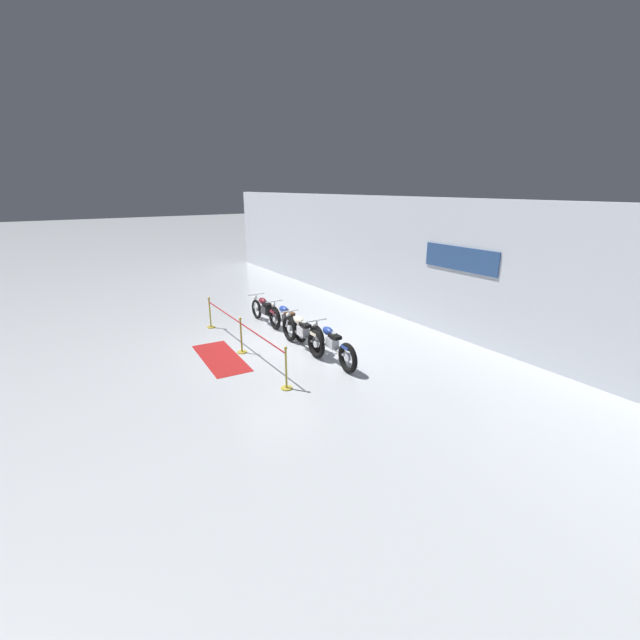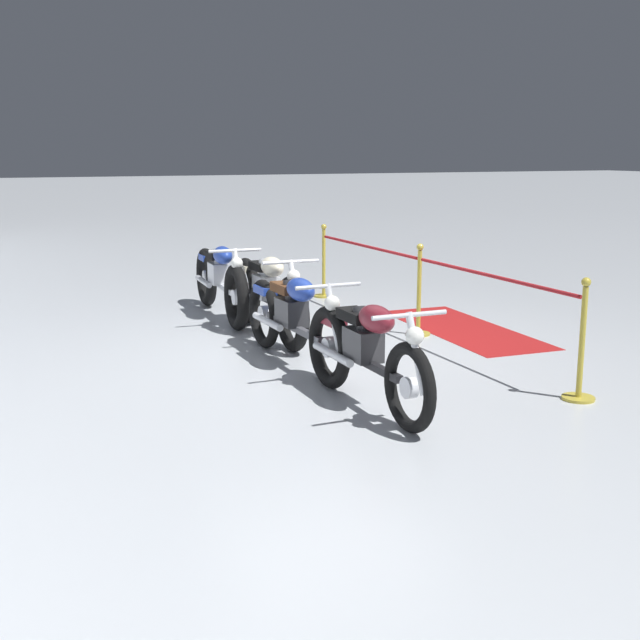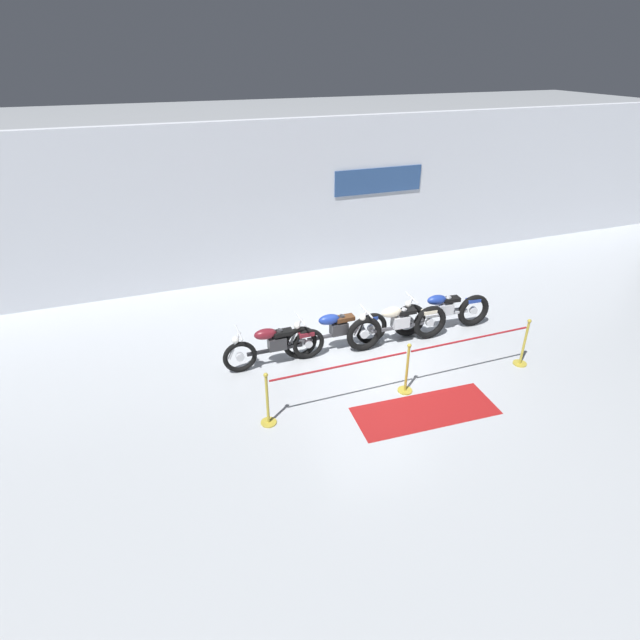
{
  "view_description": "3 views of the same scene",
  "coord_description": "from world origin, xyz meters",
  "px_view_note": "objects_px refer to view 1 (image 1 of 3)",
  "views": [
    {
      "loc": [
        10.83,
        -5.34,
        4.53
      ],
      "look_at": [
        0.42,
        1.26,
        0.66
      ],
      "focal_mm": 24.0,
      "sensor_mm": 36.0,
      "label": 1
    },
    {
      "loc": [
        -7.73,
        3.5,
        2.08
      ],
      "look_at": [
        -1.36,
        0.71,
        0.61
      ],
      "focal_mm": 45.0,
      "sensor_mm": 36.0,
      "label": 2
    },
    {
      "loc": [
        -4.11,
        -7.81,
        5.75
      ],
      "look_at": [
        -0.76,
        1.29,
        0.45
      ],
      "focal_mm": 28.0,
      "sensor_mm": 36.0,
      "label": 3
    }
  ],
  "objects_px": {
    "motorcycle_maroon_0": "(265,311)",
    "motorcycle_blue_3": "(331,345)",
    "motorcycle_blue_1": "(287,320)",
    "floor_banner": "(221,358)",
    "stanchion_mid_right": "(286,375)",
    "stanchion_mid_left": "(241,341)",
    "stanchion_far_left": "(226,320)",
    "motorcycle_cream_2": "(302,333)"
  },
  "relations": [
    {
      "from": "motorcycle_maroon_0",
      "to": "motorcycle_blue_3",
      "type": "relative_size",
      "value": 0.88
    },
    {
      "from": "motorcycle_blue_1",
      "to": "floor_banner",
      "type": "bearing_deg",
      "value": -73.18
    },
    {
      "from": "motorcycle_blue_3",
      "to": "stanchion_mid_right",
      "type": "height_order",
      "value": "stanchion_mid_right"
    },
    {
      "from": "stanchion_mid_left",
      "to": "motorcycle_blue_1",
      "type": "bearing_deg",
      "value": 110.82
    },
    {
      "from": "stanchion_far_left",
      "to": "floor_banner",
      "type": "distance_m",
      "value": 1.5
    },
    {
      "from": "motorcycle_maroon_0",
      "to": "motorcycle_blue_3",
      "type": "height_order",
      "value": "motorcycle_blue_3"
    },
    {
      "from": "floor_banner",
      "to": "stanchion_mid_left",
      "type": "bearing_deg",
      "value": 97.96
    },
    {
      "from": "motorcycle_blue_1",
      "to": "motorcycle_blue_3",
      "type": "bearing_deg",
      "value": -0.64
    },
    {
      "from": "stanchion_far_left",
      "to": "stanchion_mid_right",
      "type": "distance_m",
      "value": 3.82
    },
    {
      "from": "motorcycle_maroon_0",
      "to": "stanchion_far_left",
      "type": "height_order",
      "value": "stanchion_far_left"
    },
    {
      "from": "motorcycle_cream_2",
      "to": "stanchion_mid_left",
      "type": "distance_m",
      "value": 1.73
    },
    {
      "from": "motorcycle_maroon_0",
      "to": "stanchion_mid_right",
      "type": "bearing_deg",
      "value": -19.97
    },
    {
      "from": "motorcycle_cream_2",
      "to": "stanchion_mid_left",
      "type": "bearing_deg",
      "value": -112.26
    },
    {
      "from": "motorcycle_blue_1",
      "to": "stanchion_mid_left",
      "type": "distance_m",
      "value": 1.95
    },
    {
      "from": "motorcycle_maroon_0",
      "to": "motorcycle_blue_1",
      "type": "bearing_deg",
      "value": 3.63
    },
    {
      "from": "motorcycle_maroon_0",
      "to": "motorcycle_blue_3",
      "type": "bearing_deg",
      "value": 0.86
    },
    {
      "from": "motorcycle_blue_1",
      "to": "stanchion_far_left",
      "type": "bearing_deg",
      "value": -103.46
    },
    {
      "from": "motorcycle_maroon_0",
      "to": "motorcycle_blue_3",
      "type": "xyz_separation_m",
      "value": [
        3.97,
        0.06,
        0.01
      ]
    },
    {
      "from": "stanchion_far_left",
      "to": "motorcycle_blue_3",
      "type": "bearing_deg",
      "value": 30.72
    },
    {
      "from": "motorcycle_cream_2",
      "to": "floor_banner",
      "type": "height_order",
      "value": "motorcycle_cream_2"
    },
    {
      "from": "motorcycle_blue_1",
      "to": "stanchion_mid_left",
      "type": "height_order",
      "value": "stanchion_mid_left"
    },
    {
      "from": "motorcycle_blue_3",
      "to": "floor_banner",
      "type": "relative_size",
      "value": 0.94
    },
    {
      "from": "motorcycle_maroon_0",
      "to": "motorcycle_cream_2",
      "type": "height_order",
      "value": "motorcycle_cream_2"
    },
    {
      "from": "stanchion_mid_left",
      "to": "floor_banner",
      "type": "height_order",
      "value": "stanchion_mid_left"
    },
    {
      "from": "motorcycle_blue_3",
      "to": "stanchion_far_left",
      "type": "relative_size",
      "value": 0.45
    },
    {
      "from": "motorcycle_blue_3",
      "to": "stanchion_mid_left",
      "type": "bearing_deg",
      "value": -136.49
    },
    {
      "from": "motorcycle_cream_2",
      "to": "stanchion_mid_right",
      "type": "relative_size",
      "value": 2.26
    },
    {
      "from": "motorcycle_blue_1",
      "to": "motorcycle_cream_2",
      "type": "xyz_separation_m",
      "value": [
        1.35,
        -0.22,
        0.01
      ]
    },
    {
      "from": "motorcycle_blue_1",
      "to": "motorcycle_cream_2",
      "type": "height_order",
      "value": "motorcycle_cream_2"
    },
    {
      "from": "stanchion_far_left",
      "to": "floor_banner",
      "type": "bearing_deg",
      "value": -28.99
    },
    {
      "from": "motorcycle_cream_2",
      "to": "stanchion_mid_left",
      "type": "height_order",
      "value": "stanchion_mid_left"
    },
    {
      "from": "stanchion_far_left",
      "to": "stanchion_mid_right",
      "type": "xyz_separation_m",
      "value": [
        3.81,
        0.0,
        -0.3
      ]
    },
    {
      "from": "stanchion_far_left",
      "to": "stanchion_mid_right",
      "type": "relative_size",
      "value": 5.17
    },
    {
      "from": "stanchion_mid_left",
      "to": "stanchion_mid_right",
      "type": "distance_m",
      "value": 2.68
    },
    {
      "from": "motorcycle_maroon_0",
      "to": "motorcycle_blue_3",
      "type": "distance_m",
      "value": 3.97
    },
    {
      "from": "stanchion_mid_left",
      "to": "floor_banner",
      "type": "bearing_deg",
      "value": -85.07
    },
    {
      "from": "motorcycle_blue_1",
      "to": "motorcycle_cream_2",
      "type": "relative_size",
      "value": 1.0
    },
    {
      "from": "stanchion_mid_left",
      "to": "stanchion_far_left",
      "type": "bearing_deg",
      "value": -180.0
    },
    {
      "from": "motorcycle_blue_3",
      "to": "motorcycle_maroon_0",
      "type": "bearing_deg",
      "value": -179.14
    },
    {
      "from": "motorcycle_blue_1",
      "to": "motorcycle_maroon_0",
      "type": "bearing_deg",
      "value": -176.37
    },
    {
      "from": "stanchion_mid_right",
      "to": "motorcycle_cream_2",
      "type": "bearing_deg",
      "value": 141.73
    },
    {
      "from": "stanchion_far_left",
      "to": "stanchion_mid_left",
      "type": "bearing_deg",
      "value": 0.0
    }
  ]
}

